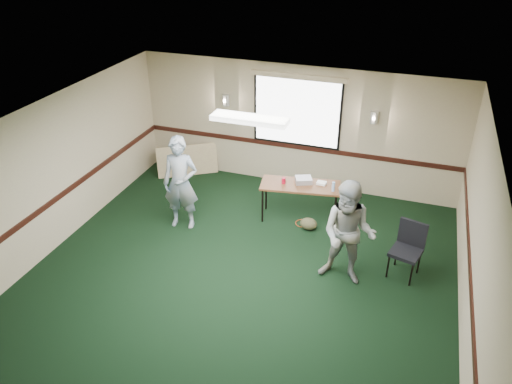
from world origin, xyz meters
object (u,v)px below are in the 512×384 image
(projector, at_px, (303,180))
(conference_chair, at_px, (409,245))
(folding_table, at_px, (300,187))
(person_left, at_px, (181,183))
(person_right, at_px, (348,234))

(projector, xyz_separation_m, conference_chair, (2.11, -1.19, -0.26))
(conference_chair, bearing_deg, projector, 165.67)
(folding_table, relative_size, projector, 5.16)
(projector, xyz_separation_m, person_left, (-2.12, -1.07, 0.11))
(projector, bearing_deg, folding_table, -130.18)
(person_left, relative_size, person_right, 1.02)
(folding_table, bearing_deg, person_right, -62.80)
(conference_chair, xyz_separation_m, person_right, (-0.94, -0.53, 0.35))
(person_left, bearing_deg, projector, 17.77)
(projector, relative_size, person_left, 0.17)
(person_left, xyz_separation_m, person_right, (3.28, -0.64, -0.01))
(folding_table, bearing_deg, conference_chair, -36.26)
(folding_table, bearing_deg, projector, 63.18)
(projector, bearing_deg, person_right, -78.57)
(person_left, bearing_deg, person_right, -20.09)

